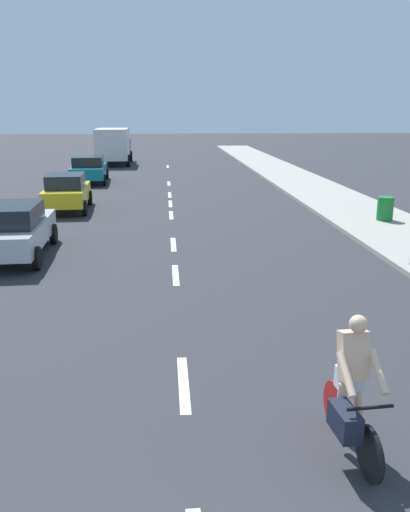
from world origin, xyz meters
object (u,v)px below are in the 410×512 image
object	(u,v)px
delivery_truck	(113,145)
trash_bin_far	(385,209)
parked_car_yellow	(67,191)
parked_car_silver	(12,229)
parked_car_teal	(89,168)
cyclist	(351,394)

from	to	relation	value
delivery_truck	trash_bin_far	bearing A→B (deg)	-63.65
parked_car_yellow	delivery_truck	xyz separation A→B (m)	(0.18, 20.23, 0.67)
parked_car_silver	parked_car_teal	world-z (taller)	same
parked_car_yellow	parked_car_teal	xyz separation A→B (m)	(-0.29, 9.15, 0.01)
cyclist	parked_car_yellow	world-z (taller)	cyclist
cyclist	parked_car_yellow	bearing A→B (deg)	-74.23
parked_car_teal	delivery_truck	distance (m)	11.10
delivery_truck	parked_car_yellow	bearing A→B (deg)	-91.24
parked_car_yellow	delivery_truck	world-z (taller)	delivery_truck
parked_car_silver	parked_car_teal	xyz separation A→B (m)	(-0.02, 16.65, 0.00)
cyclist	trash_bin_far	xyz separation A→B (m)	(6.05, 13.57, -0.25)
cyclist	parked_car_silver	world-z (taller)	cyclist
parked_car_teal	delivery_truck	xyz separation A→B (m)	(0.47, 11.07, 0.66)
parked_car_silver	delivery_truck	world-z (taller)	delivery_truck
cyclist	parked_car_silver	xyz separation A→B (m)	(-6.63, 9.77, 0.01)
cyclist	delivery_truck	bearing A→B (deg)	-85.10
parked_car_yellow	delivery_truck	size ratio (longest dim) A/B	0.64
cyclist	parked_car_silver	distance (m)	11.81
cyclist	delivery_truck	size ratio (longest dim) A/B	0.29
parked_car_teal	trash_bin_far	world-z (taller)	parked_car_teal
delivery_truck	parked_car_silver	bearing A→B (deg)	-91.65
parked_car_silver	parked_car_yellow	bearing A→B (deg)	85.53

